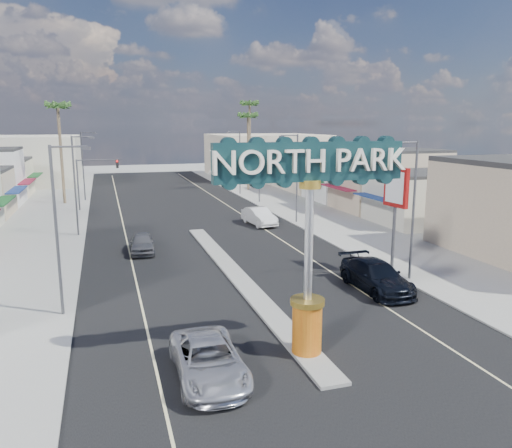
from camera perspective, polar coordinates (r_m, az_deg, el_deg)
ground at (r=48.65m, az=-7.06°, el=-0.58°), size 160.00×160.00×0.00m
road at (r=48.65m, az=-7.06°, el=-0.58°), size 20.00×120.00×0.01m
median_island at (r=33.47m, az=-2.22°, el=-5.90°), size 1.30×30.00×0.16m
sidewalk_left at (r=48.31m, az=-23.64°, el=-1.48°), size 8.00×120.00×0.12m
sidewalk_right at (r=52.81m, az=8.06°, el=0.41°), size 8.00×120.00×0.12m
storefront_row_right at (r=68.34m, az=11.14°, el=5.29°), size 12.00×42.00×6.00m
backdrop_far_left at (r=93.14m, az=-25.76°, el=6.57°), size 20.00×20.00×8.00m
backdrop_far_right at (r=96.90m, az=1.11°, el=7.84°), size 20.00×20.00×8.00m
gateway_sign at (r=20.96m, az=6.12°, el=0.04°), size 8.20×1.50×9.15m
traffic_signal_left at (r=61.18m, az=-18.05°, el=5.45°), size 5.09×0.45×6.00m
traffic_signal_right at (r=63.57m, az=-1.18°, el=6.21°), size 5.09×0.45×6.00m
streetlight_l_near at (r=27.45m, az=-21.57°, el=0.17°), size 2.03×0.22×9.00m
streetlight_l_mid at (r=47.22m, az=-19.82°, el=4.70°), size 2.03×0.22×9.00m
streetlight_l_far at (r=69.12m, az=-19.05°, el=6.67°), size 2.03×0.22×9.00m
streetlight_r_near at (r=33.06m, az=17.36°, el=2.24°), size 2.03×0.22×9.00m
streetlight_r_mid at (r=50.68m, az=4.54°, el=5.75°), size 2.03×0.22×9.00m
streetlight_r_far at (r=71.53m, az=-1.99°, el=7.42°), size 2.03×0.22×9.00m
palm_left_far at (r=67.10m, az=-21.70°, el=11.87°), size 2.60×2.60×13.10m
palm_right_mid at (r=75.90m, az=-0.91°, el=11.84°), size 2.60×2.60×12.10m
palm_right_far at (r=82.25m, az=-0.73°, el=13.04°), size 2.60×2.60×14.10m
suv_left at (r=20.69m, az=-5.45°, el=-15.21°), size 2.67×5.68×1.57m
suv_right at (r=31.46m, az=13.57°, el=-5.81°), size 2.57×6.19×1.79m
car_parked_left at (r=40.42m, az=-12.87°, el=-2.12°), size 2.14×4.69×1.56m
car_parked_right at (r=50.13m, az=0.37°, el=0.87°), size 2.49×5.47×1.74m
bank_pylon_sign at (r=34.63m, az=15.69°, el=3.43°), size 0.55×2.23×7.09m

